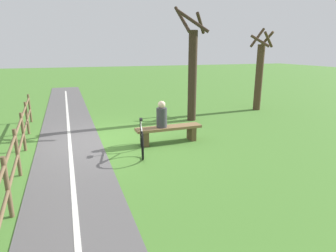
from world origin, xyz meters
name	(u,v)px	position (x,y,z in m)	size (l,w,h in m)	color
ground_plane	(104,141)	(0.00, 0.00, 0.00)	(80.00, 80.00, 0.00)	#477A2D
paved_path	(75,214)	(0.96, 4.00, 0.01)	(1.86, 36.00, 0.02)	#565454
path_centre_line	(75,213)	(0.96, 4.00, 0.02)	(0.10, 32.00, 0.00)	silver
bench	(169,131)	(-1.88, 0.78, 0.36)	(2.07, 0.50, 0.51)	brown
person_seated	(162,116)	(-1.65, 0.78, 0.87)	(0.33, 0.33, 0.81)	#38383D
bicycle	(142,139)	(-0.88, 1.36, 0.40)	(0.40, 1.79, 0.94)	black
backpack	(145,138)	(-1.11, 0.80, 0.23)	(0.28, 0.34, 0.48)	#1E4C2D
tree_by_path	(192,71)	(-3.67, -1.62, 1.97)	(1.30, 1.29, 4.35)	#38281E
tree_far_left	(259,73)	(-7.47, -2.55, 1.73)	(1.10, 1.08, 3.75)	#473323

